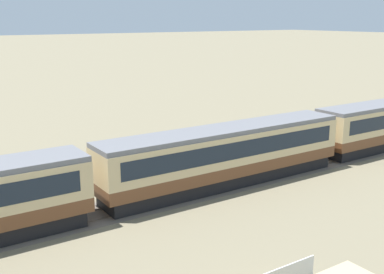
# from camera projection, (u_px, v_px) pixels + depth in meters

# --- Properties ---
(ground_plane) EXTENTS (600.00, 600.00, 0.00)m
(ground_plane) POSITION_uv_depth(u_px,v_px,m) (326.00, 156.00, 39.93)
(ground_plane) COLOR #7A7056
(passenger_train) EXTENTS (96.88, 3.11, 4.03)m
(passenger_train) POSITION_uv_depth(u_px,v_px,m) (229.00, 152.00, 32.82)
(passenger_train) COLOR brown
(passenger_train) RESTS_ON ground_plane
(railway_track) EXTENTS (160.40, 3.60, 0.04)m
(railway_track) POSITION_uv_depth(u_px,v_px,m) (284.00, 170.00, 36.27)
(railway_track) COLOR #665B51
(railway_track) RESTS_ON ground_plane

